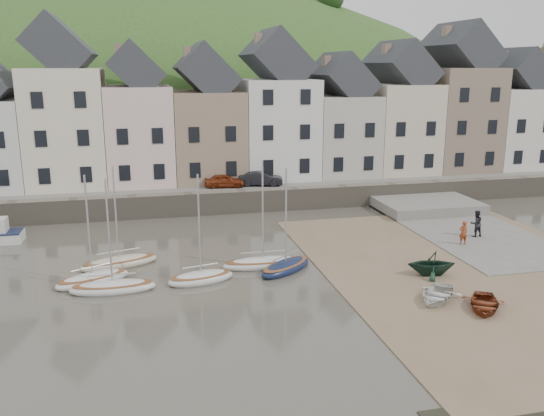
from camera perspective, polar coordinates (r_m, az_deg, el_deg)
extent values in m
plane|color=#403C32|center=(31.20, 2.51, -7.97)|extent=(160.00, 160.00, 0.00)
cube|color=#305020|center=(61.34, -5.49, 3.70)|extent=(90.00, 30.00, 1.50)
cube|color=slate|center=(50.02, -3.75, 2.31)|extent=(70.00, 7.00, 0.10)
cube|color=slate|center=(46.79, -3.04, 0.69)|extent=(70.00, 1.20, 1.80)
cube|color=brown|center=(35.58, 19.94, -5.96)|extent=(18.00, 26.00, 0.06)
cube|color=slate|center=(44.07, 18.76, -2.03)|extent=(8.00, 18.00, 0.12)
ellipsoid|color=#305020|center=(92.77, -10.63, -4.87)|extent=(134.40, 84.00, 84.00)
cylinder|color=#382619|center=(77.42, -24.74, 17.50)|extent=(0.50, 0.50, 3.00)
cylinder|color=#382619|center=(80.10, -13.81, 18.18)|extent=(0.50, 0.50, 3.00)
cylinder|color=#382619|center=(79.32, -3.11, 18.58)|extent=(0.50, 0.50, 3.00)
cylinder|color=#382619|center=(81.32, 5.83, 18.42)|extent=(0.50, 0.50, 3.00)
cube|color=beige|center=(52.46, -19.78, 7.55)|extent=(6.40, 8.00, 10.00)
cube|color=gray|center=(52.50, -22.35, 16.35)|extent=(0.60, 0.90, 1.40)
cube|color=beige|center=(52.19, -13.06, 7.15)|extent=(5.60, 8.00, 8.50)
cube|color=gray|center=(51.88, -15.10, 14.83)|extent=(0.60, 0.90, 1.40)
cube|color=gray|center=(52.55, -6.51, 7.19)|extent=(6.20, 8.00, 8.00)
cube|color=gray|center=(52.04, -8.48, 14.92)|extent=(0.60, 0.90, 1.40)
cube|color=silver|center=(53.61, 0.40, 7.95)|extent=(6.60, 8.00, 9.00)
cube|color=gray|center=(52.99, -1.39, 16.35)|extent=(0.60, 0.90, 1.40)
cube|color=#B5B0A5|center=(55.47, 6.75, 7.28)|extent=(5.80, 8.00, 7.50)
cube|color=gray|center=(54.62, 5.47, 14.22)|extent=(0.60, 0.90, 1.40)
cube|color=beige|center=(57.69, 12.39, 7.81)|extent=(6.00, 8.00, 8.50)
cube|color=gray|center=(56.77, 11.36, 15.12)|extent=(0.60, 0.90, 1.40)
cube|color=#816E5D|center=(60.55, 17.84, 8.46)|extent=(6.40, 8.00, 10.00)
cube|color=gray|center=(59.60, 17.08, 16.37)|extent=(0.60, 0.90, 1.40)
cube|color=silver|center=(63.99, 22.56, 7.43)|extent=(5.80, 8.00, 8.00)
cube|color=gray|center=(62.86, 22.05, 13.72)|extent=(0.60, 0.90, 1.40)
ellipsoid|color=silver|center=(33.22, -17.51, -6.88)|extent=(4.40, 3.09, 0.84)
ellipsoid|color=brown|center=(33.15, -17.54, -6.52)|extent=(4.04, 2.83, 0.20)
cylinder|color=#B2B5B7|center=(32.28, -17.91, -1.72)|extent=(0.10, 0.10, 5.60)
cylinder|color=#B2B5B7|center=(32.97, -17.60, -5.66)|extent=(2.11, 1.02, 0.08)
ellipsoid|color=silver|center=(31.77, -15.64, -7.71)|extent=(4.56, 1.61, 0.84)
ellipsoid|color=brown|center=(31.69, -15.67, -7.34)|extent=(4.20, 1.46, 0.20)
cylinder|color=#B2B5B7|center=(30.78, -16.02, -2.33)|extent=(0.10, 0.10, 5.60)
cylinder|color=#B2B5B7|center=(31.51, -15.73, -6.44)|extent=(2.49, 0.14, 0.08)
ellipsoid|color=beige|center=(35.49, -15.05, -5.35)|extent=(4.91, 2.77, 0.84)
ellipsoid|color=brown|center=(35.42, -15.08, -5.01)|extent=(4.51, 2.53, 0.20)
cylinder|color=#B2B5B7|center=(34.61, -15.38, -0.50)|extent=(0.10, 0.10, 5.60)
cylinder|color=#B2B5B7|center=(35.26, -15.13, -4.20)|extent=(2.49, 0.81, 0.08)
ellipsoid|color=silver|center=(32.15, -7.13, -7.01)|extent=(3.99, 2.27, 0.84)
ellipsoid|color=brown|center=(32.07, -7.15, -6.65)|extent=(3.67, 2.07, 0.20)
cylinder|color=#B2B5B7|center=(31.17, -7.31, -1.69)|extent=(0.10, 0.10, 5.60)
cylinder|color=#B2B5B7|center=(31.89, -7.18, -5.76)|extent=(2.04, 0.52, 0.08)
ellipsoid|color=silver|center=(34.18, -0.92, -5.60)|extent=(4.89, 1.50, 0.84)
ellipsoid|color=brown|center=(34.10, -0.92, -5.26)|extent=(4.50, 1.36, 0.20)
cylinder|color=#B2B5B7|center=(33.26, -0.94, -0.57)|extent=(0.10, 0.10, 5.60)
cylinder|color=#B2B5B7|center=(33.93, -0.92, -4.41)|extent=(2.69, 0.08, 0.08)
ellipsoid|color=#131C3C|center=(33.57, 1.38, -5.98)|extent=(4.16, 3.68, 0.84)
ellipsoid|color=brown|center=(33.49, 1.38, -5.62)|extent=(3.81, 3.37, 0.20)
cylinder|color=#B2B5B7|center=(32.64, 1.41, -0.86)|extent=(0.10, 0.10, 5.60)
cylinder|color=#B2B5B7|center=(33.32, 1.39, -4.77)|extent=(1.83, 1.43, 0.08)
imported|color=silver|center=(30.50, 16.17, -8.33)|extent=(3.65, 3.67, 0.63)
imported|color=#163123|center=(33.80, 15.67, -5.35)|extent=(3.06, 2.77, 1.41)
imported|color=brown|center=(30.14, 20.44, -8.97)|extent=(3.30, 3.58, 0.61)
imported|color=maroon|center=(39.94, 18.59, -2.36)|extent=(0.61, 0.42, 1.60)
imported|color=black|center=(42.04, 19.75, -1.47)|extent=(0.93, 0.74, 1.85)
imported|color=maroon|center=(48.77, -4.76, 2.75)|extent=(3.53, 1.75, 1.16)
imported|color=black|center=(49.30, -1.13, 2.97)|extent=(3.98, 2.10, 1.25)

